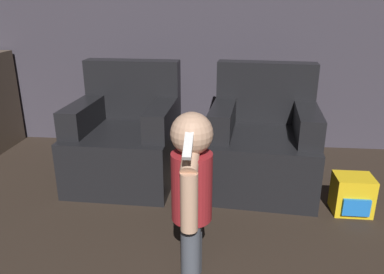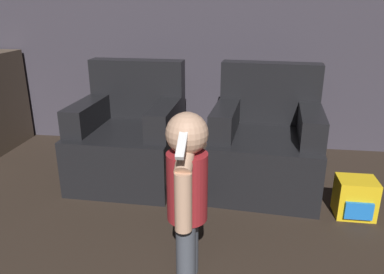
{
  "view_description": "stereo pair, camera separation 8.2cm",
  "coord_description": "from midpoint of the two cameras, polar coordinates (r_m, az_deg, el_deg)",
  "views": [
    {
      "loc": [
        0.03,
        0.96,
        1.32
      ],
      "look_at": [
        -0.18,
        3.06,
        0.57
      ],
      "focal_mm": 35.0,
      "sensor_mm": 36.0,
      "label": 1
    },
    {
      "loc": [
        0.11,
        0.97,
        1.32
      ],
      "look_at": [
        -0.18,
        3.06,
        0.57
      ],
      "focal_mm": 35.0,
      "sensor_mm": 36.0,
      "label": 2
    }
  ],
  "objects": [
    {
      "name": "toy_backpack",
      "position": [
        2.7,
        22.42,
        -8.14
      ],
      "size": [
        0.24,
        0.22,
        0.26
      ],
      "color": "yellow",
      "rests_on": "ground_plane"
    },
    {
      "name": "armchair_right",
      "position": [
        2.87,
        9.88,
        -1.06
      ],
      "size": [
        0.83,
        0.86,
        0.9
      ],
      "rotation": [
        0.0,
        0.0,
        -0.08
      ],
      "color": "black",
      "rests_on": "ground_plane"
    },
    {
      "name": "armchair_left",
      "position": [
        2.98,
        -10.76,
        -0.34
      ],
      "size": [
        0.78,
        0.81,
        0.9
      ],
      "rotation": [
        0.0,
        0.0,
        -0.02
      ],
      "color": "black",
      "rests_on": "ground_plane"
    },
    {
      "name": "person_toddler",
      "position": [
        1.75,
        -1.42,
        -7.68
      ],
      "size": [
        0.19,
        0.34,
        0.88
      ],
      "rotation": [
        0.0,
        0.0,
        -1.56
      ],
      "color": "#474C56",
      "rests_on": "ground_plane"
    },
    {
      "name": "wall_back",
      "position": [
        3.53,
        4.83,
        19.26
      ],
      "size": [
        8.4,
        0.05,
        2.6
      ],
      "color": "#3D3842",
      "rests_on": "ground_plane"
    }
  ]
}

